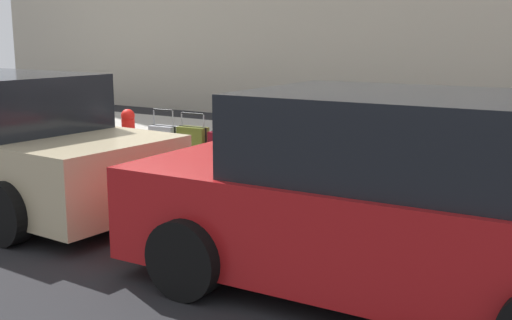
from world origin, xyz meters
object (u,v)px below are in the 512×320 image
at_px(suitcase_maroon_0, 457,183).
at_px(suitcase_maroon_7, 222,152).
at_px(bollard_post, 90,131).
at_px(suitcase_silver_9, 164,145).
at_px(fire_hydrant, 129,133).
at_px(suitcase_black_4, 313,157).
at_px(suitcase_teal_6, 252,149).
at_px(parked_car_red_0, 391,201).
at_px(suitcase_red_3, 342,165).
at_px(suitcase_silver_2, 381,162).
at_px(suitcase_navy_5, 280,158).
at_px(suitcase_olive_8, 193,147).
at_px(suitcase_olive_1, 418,178).

relative_size(suitcase_maroon_0, suitcase_maroon_7, 0.88).
distance_m(suitcase_maroon_0, suitcase_maroon_7, 3.30).
height_order(suitcase_maroon_7, bollard_post, suitcase_maroon_7).
xyz_separation_m(suitcase_silver_9, fire_hydrant, (0.74, -0.04, 0.11)).
distance_m(suitcase_black_4, suitcase_teal_6, 0.93).
bearing_deg(suitcase_black_4, suitcase_silver_9, 1.84).
distance_m(suitcase_silver_9, parked_car_red_0, 5.00).
bearing_deg(bollard_post, suitcase_red_3, -177.90).
relative_size(suitcase_silver_2, bollard_post, 1.24).
xyz_separation_m(suitcase_navy_5, fire_hydrant, (2.72, -0.04, 0.09)).
height_order(suitcase_black_4, suitcase_navy_5, suitcase_black_4).
height_order(suitcase_maroon_7, suitcase_olive_8, suitcase_maroon_7).
bearing_deg(suitcase_silver_2, suitcase_olive_1, 169.99).
xyz_separation_m(suitcase_olive_1, suitcase_olive_8, (3.32, -0.04, 0.03)).
xyz_separation_m(suitcase_black_4, parked_car_red_0, (-1.98, 2.44, 0.25)).
xyz_separation_m(suitcase_silver_2, suitcase_red_3, (0.49, 0.06, -0.08)).
distance_m(suitcase_olive_1, suitcase_maroon_7, 2.84).
distance_m(suitcase_silver_2, parked_car_red_0, 2.70).
height_order(suitcase_olive_8, parked_car_red_0, parked_car_red_0).
bearing_deg(suitcase_red_3, suitcase_navy_5, 3.27).
xyz_separation_m(suitcase_red_3, suitcase_navy_5, (0.86, 0.05, 0.01)).
bearing_deg(suitcase_olive_8, fire_hydrant, 1.04).
bearing_deg(suitcase_maroon_0, fire_hydrant, -0.55).
xyz_separation_m(suitcase_navy_5, bollard_post, (3.41, 0.11, 0.09)).
bearing_deg(suitcase_maroon_7, suitcase_teal_6, 178.39).
height_order(fire_hydrant, bollard_post, bollard_post).
bearing_deg(suitcase_maroon_7, suitcase_olive_1, 178.39).
relative_size(fire_hydrant, bollard_post, 0.96).
xyz_separation_m(suitcase_silver_2, suitcase_navy_5, (1.34, 0.11, -0.07)).
bearing_deg(suitcase_teal_6, fire_hydrant, 1.27).
relative_size(suitcase_maroon_0, parked_car_red_0, 0.18).
relative_size(suitcase_navy_5, bollard_post, 0.85).
height_order(suitcase_teal_6, suitcase_silver_9, suitcase_silver_9).
height_order(suitcase_silver_9, fire_hydrant, suitcase_silver_9).
distance_m(suitcase_black_4, suitcase_maroon_7, 1.44).
relative_size(suitcase_maroon_0, bollard_post, 0.92).
xyz_separation_m(suitcase_teal_6, bollard_post, (2.90, 0.20, 0.03)).
height_order(suitcase_olive_1, suitcase_maroon_7, suitcase_maroon_7).
height_order(suitcase_maroon_0, fire_hydrant, fire_hydrant).
xyz_separation_m(suitcase_silver_2, suitcase_maroon_7, (2.35, 0.01, -0.11)).
bearing_deg(suitcase_olive_1, suitcase_maroon_0, 176.07).
xyz_separation_m(suitcase_maroon_0, suitcase_silver_9, (4.27, -0.01, 0.02)).
relative_size(suitcase_silver_2, suitcase_olive_8, 1.25).
height_order(suitcase_silver_2, suitcase_black_4, suitcase_silver_2).
bearing_deg(suitcase_olive_1, suitcase_silver_9, 0.31).
distance_m(suitcase_red_3, bollard_post, 4.27).
bearing_deg(parked_car_red_0, suitcase_maroon_7, -35.86).
xyz_separation_m(suitcase_olive_1, suitcase_silver_2, (0.49, -0.09, 0.12)).
height_order(suitcase_silver_2, fire_hydrant, suitcase_silver_2).
height_order(suitcase_olive_1, fire_hydrant, fire_hydrant).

